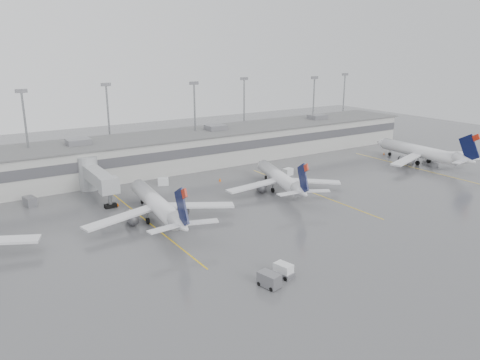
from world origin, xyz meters
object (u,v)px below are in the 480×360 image
jet_far_right (423,152)px  jet_mid_left (158,204)px  baggage_tug (283,271)px  jet_mid_right (281,178)px

jet_far_right → jet_mid_left: bearing=-175.8°
jet_mid_left → baggage_tug: bearing=-73.0°
jet_far_right → baggage_tug: size_ratio=10.13×
jet_mid_left → baggage_tug: jet_mid_left is taller
jet_mid_right → jet_far_right: 45.00m
jet_mid_left → jet_mid_right: (28.33, 2.30, -0.20)m
jet_mid_left → baggage_tug: size_ratio=9.66×
jet_mid_left → jet_mid_right: bearing=10.2°
jet_mid_left → jet_far_right: (73.32, 1.52, 0.14)m
jet_mid_right → jet_far_right: (44.99, -0.79, 0.34)m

